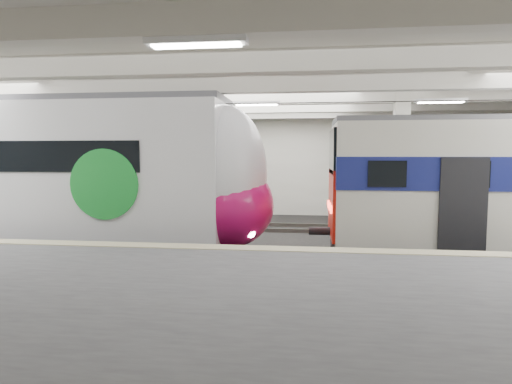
# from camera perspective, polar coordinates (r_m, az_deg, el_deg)

# --- Properties ---
(station_hall) EXTENTS (36.00, 24.00, 5.75)m
(station_hall) POSITION_cam_1_polar(r_m,az_deg,el_deg) (11.03, -2.17, 5.22)
(station_hall) COLOR black
(station_hall) RESTS_ON ground
(modern_emu) EXTENTS (15.47, 3.19, 4.91)m
(modern_emu) POSITION_cam_1_polar(r_m,az_deg,el_deg) (14.99, -25.63, 1.48)
(modern_emu) COLOR white
(modern_emu) RESTS_ON ground
(far_train) EXTENTS (13.49, 3.29, 4.30)m
(far_train) POSITION_cam_1_polar(r_m,az_deg,el_deg) (20.59, -21.35, 1.93)
(far_train) COLOR white
(far_train) RESTS_ON ground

